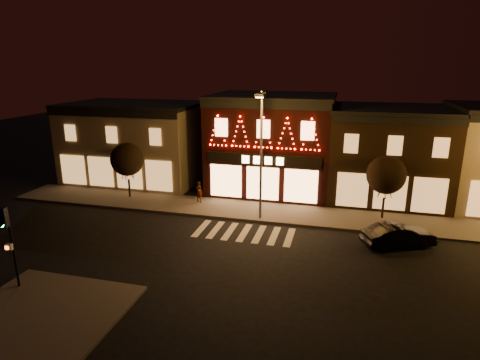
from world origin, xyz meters
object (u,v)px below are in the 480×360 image
at_px(dark_sedan, 398,235).
at_px(pedestrian, 199,192).
at_px(streetlamp_mid, 261,146).
at_px(traffic_signal_near, 7,232).

bearing_deg(dark_sedan, pedestrian, 48.20).
distance_m(streetlamp_mid, pedestrian, 7.37).
bearing_deg(traffic_signal_near, streetlamp_mid, 38.96).
height_order(traffic_signal_near, pedestrian, traffic_signal_near).
xyz_separation_m(traffic_signal_near, dark_sedan, (18.81, 9.99, -2.39)).
distance_m(streetlamp_mid, dark_sedan, 10.36).
bearing_deg(streetlamp_mid, dark_sedan, -5.70).
height_order(traffic_signal_near, streetlamp_mid, streetlamp_mid).
bearing_deg(pedestrian, dark_sedan, -173.10).
height_order(dark_sedan, pedestrian, pedestrian).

